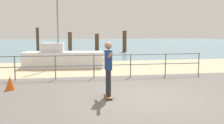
{
  "coord_description": "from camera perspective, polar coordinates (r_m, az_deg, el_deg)",
  "views": [
    {
      "loc": [
        -2.2,
        -7.73,
        2.06
      ],
      "look_at": [
        -0.45,
        2.0,
        0.9
      ],
      "focal_mm": 42.36,
      "sensor_mm": 36.0,
      "label": 1
    }
  ],
  "objects": [
    {
      "name": "railing_fence",
      "position": [
        11.42,
        -8.03,
        -0.22
      ],
      "size": [
        11.54,
        0.05,
        1.05
      ],
      "color": "slate",
      "rests_on": "ground"
    },
    {
      "name": "groyne_post_3",
      "position": [
        26.1,
        2.72,
        4.46
      ],
      "size": [
        0.39,
        0.39,
        2.09
      ],
      "primitive_type": "cylinder",
      "color": "#513826",
      "rests_on": "ground"
    },
    {
      "name": "ground_plane",
      "position": [
        7.38,
        7.68,
        -9.59
      ],
      "size": [
        24.0,
        10.0,
        0.04
      ],
      "primitive_type": "cube",
      "color": "#605B56",
      "rests_on": "ground"
    },
    {
      "name": "groyne_post_0",
      "position": [
        23.94,
        -15.74,
        4.34
      ],
      "size": [
        0.26,
        0.26,
        2.36
      ],
      "primitive_type": "cylinder",
      "color": "#513826",
      "rests_on": "ground"
    },
    {
      "name": "beach_strip",
      "position": [
        15.04,
        -1.7,
        -1.18
      ],
      "size": [
        24.0,
        6.0,
        0.04
      ],
      "primitive_type": "cube",
      "color": "tan",
      "rests_on": "ground"
    },
    {
      "name": "groyne_post_2",
      "position": [
        25.86,
        -3.27,
        4.12
      ],
      "size": [
        0.39,
        0.39,
        1.81
      ],
      "primitive_type": "cylinder",
      "color": "#513826",
      "rests_on": "ground"
    },
    {
      "name": "groyne_post_1",
      "position": [
        20.47,
        -9.05,
        3.63
      ],
      "size": [
        0.3,
        0.3,
        1.99
      ],
      "primitive_type": "cylinder",
      "color": "#513826",
      "rests_on": "ground"
    },
    {
      "name": "sailboat",
      "position": [
        15.1,
        -9.74,
        0.73
      ],
      "size": [
        5.03,
        1.81,
        4.42
      ],
      "color": "silver",
      "rests_on": "ground"
    },
    {
      "name": "skateboard",
      "position": [
        8.25,
        -0.8,
        -7.29
      ],
      "size": [
        0.25,
        0.81,
        0.08
      ],
      "color": "brown",
      "rests_on": "ground"
    },
    {
      "name": "skateboarder",
      "position": [
        8.07,
        -0.81,
        -0.73
      ],
      "size": [
        0.22,
        1.45,
        1.65
      ],
      "color": "#26262B",
      "rests_on": "skateboard"
    },
    {
      "name": "sea_surface",
      "position": [
        42.84,
        -7.28,
        3.89
      ],
      "size": [
        72.0,
        50.0,
        0.04
      ],
      "primitive_type": "cube",
      "color": "slate",
      "rests_on": "ground"
    },
    {
      "name": "traffic_cone",
      "position": [
        9.87,
        -21.16,
        -4.34
      ],
      "size": [
        0.36,
        0.36,
        0.5
      ],
      "primitive_type": "cone",
      "color": "#E55919",
      "rests_on": "ground"
    }
  ]
}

